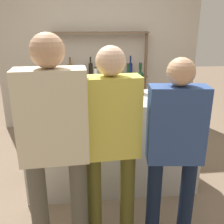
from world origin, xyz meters
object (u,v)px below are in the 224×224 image
Objects in this scene: customer_right at (175,142)px; ice_bucket at (111,86)px; counter_bottle_3 at (42,91)px; customer_left at (54,138)px; counter_bottle_0 at (59,91)px; counter_bottle_2 at (140,81)px; counter_bottle_4 at (128,84)px; wine_glass at (67,83)px; counter_bottle_5 at (96,89)px; customer_center at (111,136)px; counter_bottle_1 at (85,83)px.

ice_bucket is at bearing 28.12° from customer_right.
counter_bottle_3 is 0.18× the size of customer_left.
counter_bottle_0 is 0.97× the size of counter_bottle_2.
counter_bottle_4 is at bearing 20.18° from customer_right.
wine_glass is 0.10× the size of customer_left.
customer_right is (0.94, -0.77, -0.24)m from counter_bottle_0.
counter_bottle_0 is 1.04× the size of counter_bottle_3.
wine_glass is at bearing -178.03° from counter_bottle_2.
ice_bucket is (0.48, -0.05, -0.03)m from wine_glass.
counter_bottle_0 is 1.24m from customer_right.
counter_bottle_5 reaches higher than ice_bucket.
customer_center is at bearing -49.38° from counter_bottle_3.
wine_glass is 0.84× the size of ice_bucket.
customer_right is 0.90× the size of customer_left.
counter_bottle_1 is 0.21× the size of customer_center.
ice_bucket is (0.18, 0.26, -0.03)m from counter_bottle_5.
counter_bottle_3 is 0.75m from ice_bucket.
counter_bottle_5 is at bearing -124.99° from ice_bucket.
customer_center is 0.95× the size of customer_left.
counter_bottle_3 is 0.54m from counter_bottle_5.
customer_right is at bearing -68.41° from ice_bucket.
ice_bucket is 1.10m from customer_right.
counter_bottle_2 is at bearing 19.25° from counter_bottle_0.
customer_right is at bearing -52.36° from counter_bottle_5.
customer_center is at bearing 88.69° from customer_right.
counter_bottle_5 is at bearing -69.54° from counter_bottle_1.
customer_center is 0.44m from customer_left.
customer_right reaches higher than counter_bottle_5.
customer_left is at bearing -102.33° from counter_bottle_1.
counter_bottle_4 reaches higher than ice_bucket.
customer_left reaches higher than customer_center.
wine_glass is 0.12× the size of customer_right.
customer_left is (-0.92, -0.04, 0.10)m from customer_right.
ice_bucket is (0.54, 0.23, -0.02)m from counter_bottle_0.
counter_bottle_0 reaches higher than ice_bucket.
counter_bottle_3 is 0.89× the size of counter_bottle_5.
wine_glass is 1.11m from customer_left.
counter_bottle_5 is at bearing -153.15° from counter_bottle_4.
counter_bottle_0 is 0.20× the size of customer_center.
counter_bottle_1 is 0.50m from counter_bottle_3.
counter_bottle_5 is 0.98m from customer_right.
customer_right is (0.06, -1.08, -0.25)m from counter_bottle_2.
ice_bucket is at bearing 16.94° from counter_bottle_3.
customer_center is at bearing -79.16° from counter_bottle_1.
counter_bottle_2 is 1.08× the size of counter_bottle_3.
counter_bottle_5 is (0.11, -0.29, 0.00)m from counter_bottle_1.
counter_bottle_1 is 0.22× the size of customer_right.
wine_glass is 1.07m from customer_center.
counter_bottle_0 is 0.29m from wine_glass.
counter_bottle_4 reaches higher than counter_bottle_3.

